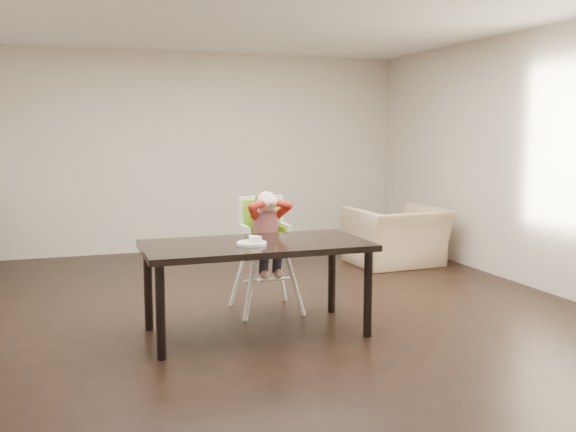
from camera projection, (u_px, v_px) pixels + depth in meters
name	position (u px, v px, depth m)	size (l,w,h in m)	color
ground	(264.00, 317.00, 5.69)	(7.00, 7.00, 0.00)	black
room_walls	(263.00, 105.00, 5.45)	(6.02, 7.02, 2.71)	beige
dining_table	(256.00, 252.00, 5.15)	(1.80, 0.90, 0.75)	black
high_chair	(265.00, 227.00, 5.83)	(0.46, 0.46, 1.10)	white
plate	(252.00, 242.00, 5.04)	(0.28, 0.28, 0.07)	white
armchair	(397.00, 227.00, 7.87)	(1.09, 0.71, 0.95)	tan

